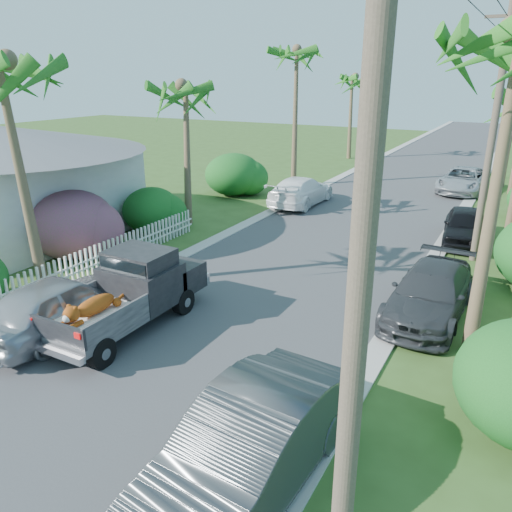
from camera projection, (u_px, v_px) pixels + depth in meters
The scene contains 22 objects.
ground at pixel (120, 401), 10.72m from camera, with size 120.00×120.00×0.00m, color #324D1C.
road at pixel (400, 186), 31.32m from camera, with size 8.00×100.00×0.02m, color #38383A.
curb_left at pixel (335, 179), 33.26m from camera, with size 0.60×100.00×0.06m, color #A5A39E.
curb_right at pixel (474, 193), 29.38m from camera, with size 0.60×100.00×0.06m, color #A5A39E.
pickup_truck at pixel (135, 289), 13.86m from camera, with size 1.98×5.12×2.06m.
parked_car_rn at pixel (248, 448), 8.18m from camera, with size 1.78×5.10×1.68m, color #34383A.
parked_car_rm at pixel (430, 294), 14.28m from camera, with size 1.98×4.87×1.41m, color #323438.
parked_car_rf at pixel (466, 226), 20.58m from camera, with size 1.69×4.19×1.43m, color black.
parked_car_rd at pixel (463, 180), 29.57m from camera, with size 2.37×5.14×1.43m, color #AEB0B5.
parked_car_ln at pixel (59, 305), 13.41m from camera, with size 1.86×4.63×1.58m, color #A6A8AD.
parked_car_lf at pixel (301, 191), 26.67m from camera, with size 2.09×5.14×1.49m, color white.
palm_l_a at pixel (3, 62), 13.61m from camera, with size 4.40×4.40×8.20m.
palm_l_b at pixel (184, 86), 21.57m from camera, with size 4.40×4.40×7.40m.
palm_l_c at pixel (297, 51), 28.85m from camera, with size 4.40×4.40×9.20m.
palm_l_d at pixel (353, 77), 39.47m from camera, with size 4.40×4.40×7.70m.
shrub_l_b at pixel (73, 225), 18.74m from camera, with size 3.00×3.30×2.60m, color #C31B7A.
shrub_l_c at pixel (151, 210), 21.96m from camera, with size 2.40×2.64×2.00m, color #144718.
shrub_l_d at pixel (233, 174), 28.75m from camera, with size 3.20×3.52×2.40m, color #144718.
picket_fence at pixel (101, 257), 17.79m from camera, with size 0.10×11.00×1.00m, color white.
house_left at pixel (4, 185), 21.62m from camera, with size 9.00×8.00×4.60m.
utility_pole_a at pixel (360, 289), 4.97m from camera, with size 1.60×0.26×9.00m.
utility_pole_b at pixel (492, 136), 17.34m from camera, with size 1.60×0.26×9.00m.
Camera 1 is at (6.88, -6.49, 6.61)m, focal length 35.00 mm.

